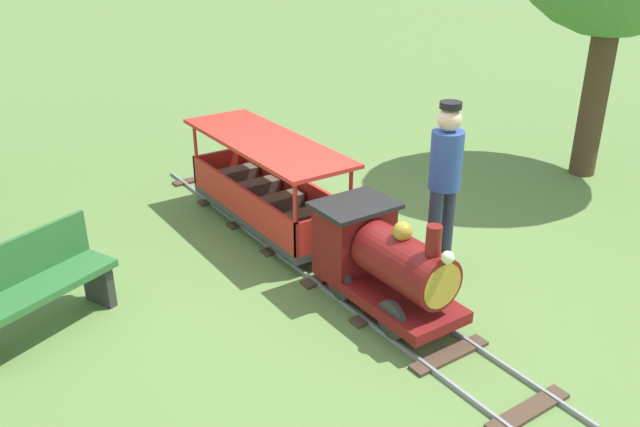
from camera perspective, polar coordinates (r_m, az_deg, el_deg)
name	(u,v)px	position (r m, az deg, el deg)	size (l,w,h in m)	color
ground_plane	(326,269)	(6.31, 0.55, -4.88)	(60.00, 60.00, 0.00)	#608442
track	(314,259)	(6.46, -0.56, -3.97)	(0.73, 6.05, 0.04)	gray
locomotive	(382,258)	(5.51, 5.42, -3.91)	(0.69, 1.45, 0.97)	maroon
passenger_car	(267,192)	(6.98, -4.69, 1.88)	(0.79, 2.35, 0.97)	#3F3F3F
conductor_person	(445,172)	(6.12, 10.91, 3.56)	(0.30, 0.30, 1.62)	#282D47
park_bench	(33,288)	(5.67, -23.83, -6.01)	(1.35, 0.88, 0.82)	#2D6B33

